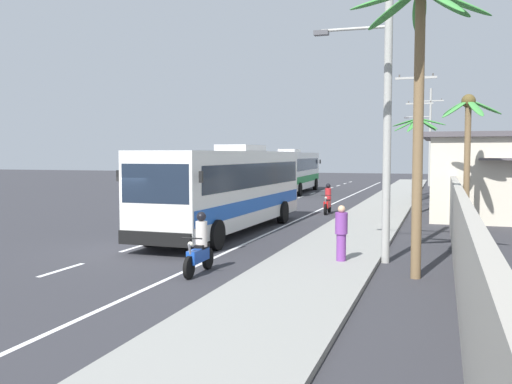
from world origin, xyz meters
TOP-DOWN VIEW (x-y plane):
  - ground_plane at (0.00, 0.00)m, footprint 160.00×160.00m
  - sidewalk_kerb at (6.80, 10.00)m, footprint 3.20×90.00m
  - lane_markings at (2.12, 14.91)m, footprint 3.52×71.54m
  - boundary_wall at (10.60, 14.00)m, footprint 0.24×60.00m
  - coach_bus_foreground at (1.68, 5.17)m, footprint 3.16×12.48m
  - coach_bus_far_lane at (-1.75, 29.44)m, footprint 3.29×11.93m
  - motorcycle_beside_bus at (4.21, 13.73)m, footprint 0.56×1.96m
  - motorcycle_trailing at (3.88, -2.85)m, footprint 0.56×1.96m
  - pedestrian_near_kerb at (7.36, -0.57)m, footprint 0.36×0.36m
  - utility_pole_nearest at (8.48, 0.27)m, footprint 3.15×0.24m
  - utility_pole_mid at (8.70, 14.53)m, footprint 2.13×0.24m
  - utility_pole_far at (8.36, 28.80)m, footprint 2.04×0.24m
  - utility_pole_distant at (8.79, 43.06)m, footprint 3.81×0.24m
  - palm_nearest at (9.52, -1.67)m, footprint 3.55×3.55m
  - palm_second at (11.08, 7.75)m, footprint 2.47×2.61m
  - palm_third at (8.49, 23.71)m, footprint 3.68×3.42m

SIDE VIEW (x-z plane):
  - ground_plane at x=0.00m, z-range 0.00..0.00m
  - lane_markings at x=2.12m, z-range 0.00..0.01m
  - sidewalk_kerb at x=6.80m, z-range 0.00..0.14m
  - motorcycle_beside_bus at x=4.21m, z-range -0.16..1.49m
  - motorcycle_trailing at x=3.88m, z-range -0.16..1.51m
  - pedestrian_near_kerb at x=7.36m, z-range 0.17..1.80m
  - boundary_wall at x=10.60m, z-range 0.00..2.25m
  - coach_bus_far_lane at x=-1.75m, z-range 0.08..3.70m
  - coach_bus_foreground at x=1.68m, z-range 0.08..3.72m
  - palm_second at x=11.08m, z-range 1.36..7.02m
  - utility_pole_far at x=8.36m, z-range 0.18..8.52m
  - utility_pole_mid at x=8.70m, z-range 0.19..8.74m
  - palm_third at x=8.49m, z-range 1.58..7.48m
  - utility_pole_nearest at x=8.48m, z-range 0.25..9.99m
  - utility_pole_distant at x=8.79m, z-range 0.33..10.08m
  - palm_nearest at x=9.52m, z-range 1.92..9.60m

